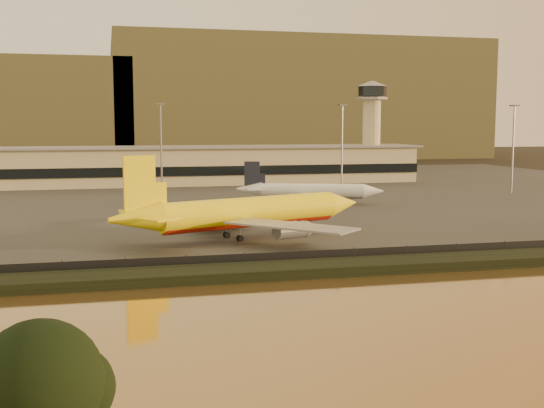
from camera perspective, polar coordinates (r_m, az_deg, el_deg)
The scene contains 13 objects.
ground at distance 107.78m, azimuth -0.52°, elevation -4.02°, with size 900.00×900.00×0.00m, color black.
embankment at distance 91.48m, azimuth 1.90°, elevation -5.50°, with size 320.00×7.00×1.40m, color black.
tarmac at distance 200.60m, azimuth -6.66°, elevation 0.93°, with size 320.00×220.00×0.20m, color #2D2D2D.
perimeter_fence at distance 95.14m, azimuth 1.25°, elevation -4.66°, with size 300.00×0.05×2.20m, color black.
terminal_building at distance 229.33m, azimuth -11.22°, elevation 3.10°, with size 202.00×25.00×12.60m.
control_tower at distance 252.31m, azimuth 8.34°, elevation 6.97°, with size 11.20×11.20×35.50m.
apron_light_masts at distance 182.43m, azimuth -1.26°, elevation 5.32°, with size 152.20×12.20×25.40m.
distant_hills at distance 443.33m, azimuth -13.29°, elevation 7.96°, with size 470.00×160.00×70.00m.
dhl_cargo_jet at distance 118.67m, azimuth -2.16°, elevation -0.76°, with size 48.47×46.01×14.95m.
white_narrowbody_jet at distance 170.60m, azimuth 3.17°, elevation 1.06°, with size 35.99×34.19×10.60m.
gse_vehicle_yellow at distance 133.41m, azimuth 1.19°, elevation -1.43°, with size 4.48×2.02×2.02m, color yellow.
gse_vehicle_white at distance 143.91m, azimuth -10.33°, elevation -0.98°, with size 4.03×1.82×1.82m, color white.
shore_tree at distance 39.51m, azimuth -18.22°, elevation -14.16°, with size 7.34×6.81×9.79m.
Camera 1 is at (-23.91, -103.18, 19.97)m, focal length 45.00 mm.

